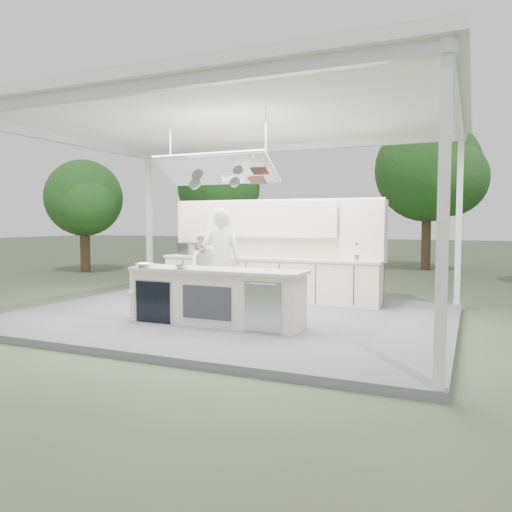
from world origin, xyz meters
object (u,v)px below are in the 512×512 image
at_px(back_counter, 268,278).
at_px(sous_chef, 206,268).
at_px(demo_island, 215,296).
at_px(head_chef, 221,262).

relative_size(back_counter, sous_chef, 3.31).
xyz_separation_m(demo_island, back_counter, (-0.18, 2.81, 0.00)).
bearing_deg(sous_chef, demo_island, -69.72).
xyz_separation_m(back_counter, sous_chef, (-0.97, -1.10, 0.29)).
height_order(demo_island, head_chef, head_chef).
height_order(demo_island, sous_chef, sous_chef).
relative_size(demo_island, back_counter, 0.61).
distance_m(back_counter, head_chef, 2.09).
relative_size(demo_island, head_chef, 1.55).
relative_size(demo_island, sous_chef, 2.02).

